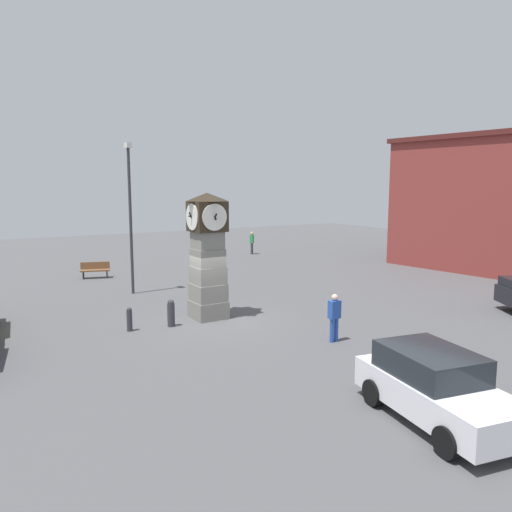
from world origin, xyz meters
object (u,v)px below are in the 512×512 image
at_px(car_far_lot, 435,387).
at_px(pedestrian_near_bench, 334,315).
at_px(bollard_mid_row, 129,319).
at_px(pedestrian_crossing_lot, 252,241).
at_px(bollard_near_tower, 171,313).
at_px(clock_tower, 208,255).
at_px(street_lamp_near_road, 130,209).
at_px(bench, 95,269).

xyz_separation_m(car_far_lot, pedestrian_near_bench, (-5.58, 1.83, 0.14)).
bearing_deg(bollard_mid_row, pedestrian_crossing_lot, 136.66).
relative_size(bollard_near_tower, pedestrian_near_bench, 0.63).
bearing_deg(pedestrian_near_bench, pedestrian_crossing_lot, 156.22).
distance_m(clock_tower, pedestrian_near_bench, 5.69).
distance_m(bollard_mid_row, street_lamp_near_road, 7.45).
xyz_separation_m(pedestrian_near_bench, pedestrian_crossing_lot, (-19.97, 8.80, 0.05)).
bearing_deg(bench, pedestrian_crossing_lot, 106.88).
relative_size(bollard_mid_row, pedestrian_near_bench, 0.53).
bearing_deg(clock_tower, car_far_lot, 2.31).
distance_m(car_far_lot, street_lamp_near_road, 16.94).
xyz_separation_m(clock_tower, pedestrian_near_bench, (4.98, 2.25, -1.59)).
height_order(bollard_near_tower, bollard_mid_row, bollard_near_tower).
bearing_deg(bench, pedestrian_near_bench, 13.72).
bearing_deg(car_far_lot, bollard_near_tower, -168.08).
distance_m(clock_tower, bollard_near_tower, 2.67).
height_order(clock_tower, street_lamp_near_road, street_lamp_near_road).
distance_m(bollard_mid_row, pedestrian_crossing_lot, 20.83).
bearing_deg(bollard_mid_row, pedestrian_near_bench, 48.66).
bearing_deg(bollard_near_tower, clock_tower, 101.94).
height_order(clock_tower, bollard_mid_row, clock_tower).
height_order(bollard_mid_row, bench, bench).
height_order(clock_tower, car_far_lot, clock_tower).
relative_size(car_far_lot, pedestrian_near_bench, 2.61).
bearing_deg(clock_tower, pedestrian_crossing_lot, 143.61).
distance_m(bench, pedestrian_crossing_lot, 13.32).
height_order(car_far_lot, bench, car_far_lot).
xyz_separation_m(clock_tower, street_lamp_near_road, (-5.99, -1.15, 1.58)).
bearing_deg(pedestrian_crossing_lot, street_lamp_near_road, -53.56).
xyz_separation_m(bollard_near_tower, pedestrian_near_bench, (4.61, 3.98, 0.41)).
distance_m(pedestrian_crossing_lot, street_lamp_near_road, 15.48).
distance_m(bollard_near_tower, bollard_mid_row, 1.53).
height_order(clock_tower, pedestrian_near_bench, clock_tower).
xyz_separation_m(bench, pedestrian_crossing_lot, (-3.87, 12.73, 0.46)).
relative_size(clock_tower, bollard_mid_row, 5.65).
distance_m(clock_tower, bollard_mid_row, 3.85).
relative_size(bollard_near_tower, car_far_lot, 0.24).
distance_m(bench, street_lamp_near_road, 6.29).
relative_size(bench, street_lamp_near_road, 0.23).
height_order(car_far_lot, pedestrian_crossing_lot, pedestrian_crossing_lot).
bearing_deg(bench, street_lamp_near_road, 5.97).
bearing_deg(car_far_lot, bollard_mid_row, -160.60).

